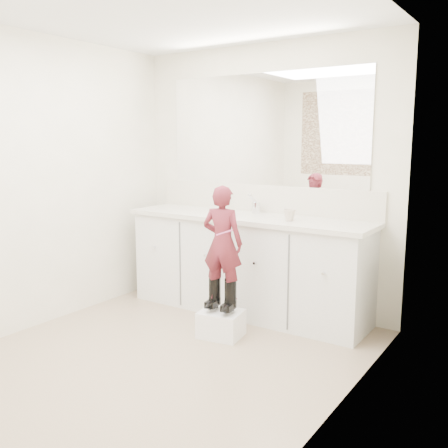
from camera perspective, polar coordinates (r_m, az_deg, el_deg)
The scene contains 17 objects.
floor at distance 3.72m, azimuth -7.56°, elevation -15.08°, with size 3.00×3.00×0.00m, color #8B715B.
ceiling at distance 3.49m, azimuth -8.49°, elevation 23.62°, with size 3.00×3.00×0.00m, color white.
wall_back at distance 4.63m, azimuth 4.50°, elevation 5.22°, with size 2.60×2.60×0.00m, color beige.
wall_left at distance 4.37m, azimuth -20.86°, elevation 4.39°, with size 3.00×3.00×0.00m, color beige.
wall_right at distance 2.72m, azimuth 12.93°, elevation 2.04°, with size 3.00×3.00×0.00m, color beige.
vanity_cabinet at distance 4.52m, azimuth 2.65°, elevation -4.84°, with size 2.20×0.55×0.85m, color silver.
countertop at distance 4.41m, azimuth 2.60°, elevation 0.73°, with size 2.28×0.58×0.04m, color beige.
backsplash at distance 4.63m, azimuth 4.38°, elevation 2.93°, with size 2.28×0.03×0.25m, color beige.
mirror at distance 4.60m, azimuth 4.49°, elevation 10.68°, with size 2.00×0.02×1.00m, color white.
faucet at distance 4.54m, azimuth 3.68°, elevation 1.86°, with size 0.08×0.08×0.10m, color silver.
cup at distance 4.14m, azimuth 7.49°, elevation 1.02°, with size 0.10×0.10×0.10m, color #C5B39E.
soap_bottle at distance 4.64m, azimuth -0.49°, elevation 2.54°, with size 0.08×0.08×0.18m, color beige.
step_stool at distance 4.04m, azimuth -0.33°, elevation -11.34°, with size 0.33×0.27×0.21m, color white.
boot_left at distance 4.02m, azimuth -1.07°, elevation -7.84°, with size 0.10×0.18×0.27m, color black, non-canonical shape.
boot_right at distance 3.94m, azimuth 0.74°, elevation -8.20°, with size 0.10×0.18×0.27m, color black, non-canonical shape.
toddler at distance 3.88m, azimuth -0.18°, elevation -2.17°, with size 0.33×0.22×0.90m, color #9C303A.
toothbrush at distance 3.75m, azimuth 0.03°, elevation -1.00°, with size 0.01×0.01×0.14m, color #D55293.
Camera 1 is at (2.26, -2.52, 1.54)m, focal length 40.00 mm.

